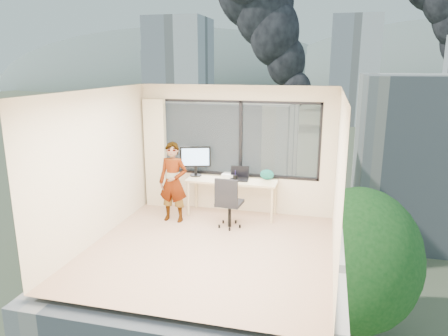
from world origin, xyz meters
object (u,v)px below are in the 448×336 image
(desk, at_px, (232,197))
(laptop, at_px, (239,174))
(game_console, at_px, (230,175))
(monitor, at_px, (195,161))
(handbag, at_px, (267,175))
(chair, at_px, (230,201))
(person, at_px, (173,182))

(desk, xyz_separation_m, laptop, (0.14, -0.01, 0.49))
(game_console, height_order, laptop, laptop)
(monitor, xyz_separation_m, handbag, (1.48, 0.05, -0.21))
(laptop, bearing_deg, chair, -98.67)
(laptop, bearing_deg, desk, 172.16)
(person, bearing_deg, desk, 30.05)
(monitor, relative_size, game_console, 2.15)
(person, relative_size, monitor, 2.50)
(game_console, bearing_deg, laptop, -37.37)
(chair, bearing_deg, monitor, 145.17)
(desk, relative_size, chair, 1.78)
(handbag, bearing_deg, game_console, 167.70)
(monitor, bearing_deg, person, -127.10)
(chair, distance_m, person, 1.17)
(desk, distance_m, chair, 0.65)
(chair, distance_m, game_console, 0.88)
(desk, distance_m, handbag, 0.85)
(person, bearing_deg, chair, -1.69)
(handbag, bearing_deg, person, -167.83)
(chair, relative_size, laptop, 2.58)
(game_console, bearing_deg, person, -139.65)
(desk, relative_size, game_console, 6.19)
(laptop, bearing_deg, handbag, 13.56)
(chair, bearing_deg, game_console, 107.97)
(monitor, bearing_deg, desk, -25.98)
(desk, relative_size, monitor, 2.88)
(monitor, bearing_deg, laptop, -25.25)
(desk, bearing_deg, laptop, -3.23)
(monitor, bearing_deg, handbag, -15.83)
(laptop, xyz_separation_m, handbag, (0.54, 0.18, -0.01))
(chair, relative_size, monitor, 1.62)
(desk, bearing_deg, game_console, 116.62)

